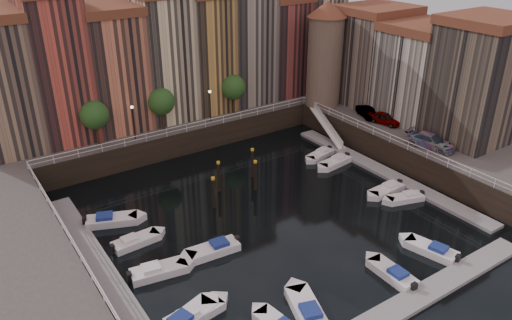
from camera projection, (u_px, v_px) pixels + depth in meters
ground at (262, 212)px, 49.29m from camera, size 200.00×200.00×0.00m
quay_far at (154, 119)px, 68.05m from camera, size 80.00×20.00×3.00m
quay_right at (459, 141)px, 61.19m from camera, size 20.00×36.00×3.00m
dock_left at (104, 274)px, 40.33m from camera, size 2.00×28.00×0.35m
dock_right at (384, 172)px, 56.60m from camera, size 2.00×28.00×0.35m
dock_near at (393, 312)px, 36.52m from camera, size 30.00×2.00×0.35m
far_terrace at (180, 50)px, 63.71m from camera, size 48.70×10.30×17.50m
right_terrace at (422, 68)px, 61.25m from camera, size 9.30×24.30×14.00m
corner_tower at (325, 53)px, 65.70m from camera, size 5.20×5.20×13.80m
promenade_trees at (167, 101)px, 59.33m from camera, size 21.20×3.20×5.20m
street_lamps at (173, 108)px, 59.05m from camera, size 10.36×0.36×4.18m
railings at (235, 159)px, 51.28m from camera, size 36.08×34.04×0.52m
gangway at (327, 126)px, 64.50m from camera, size 2.78×8.32×3.73m
mooring_pilings at (236, 177)px, 52.33m from camera, size 7.25×3.81×3.78m
boat_left_0 at (194, 315)px, 35.97m from camera, size 4.77×2.23×1.07m
boat_left_1 at (186, 320)px, 35.47m from camera, size 5.07×3.10×1.14m
boat_left_2 at (158, 271)px, 40.42m from camera, size 4.96×2.48×1.11m
boat_left_3 at (135, 241)px, 44.18m from camera, size 4.50×1.87×1.02m
boat_left_4 at (111, 220)px, 47.21m from camera, size 5.07×3.42×1.15m
boat_right_1 at (406, 198)px, 51.12m from camera, size 4.20×2.52×0.94m
boat_right_2 at (387, 190)px, 52.59m from camera, size 4.49×1.85×1.02m
boat_right_3 at (335, 162)px, 58.56m from camera, size 4.66×2.23×1.05m
boat_right_4 at (320, 154)px, 60.48m from camera, size 4.33×2.47×0.97m
boat_near_1 at (307, 311)px, 36.25m from camera, size 3.32×5.31×1.19m
boat_near_2 at (393, 274)px, 40.12m from camera, size 1.77×4.61×1.05m
boat_near_3 at (432, 250)px, 42.99m from camera, size 2.73×4.81×1.08m
car_a at (385, 119)px, 61.80m from camera, size 2.54×4.45×1.43m
car_b at (367, 113)px, 63.89m from camera, size 2.66×4.31×1.34m
car_c at (430, 142)px, 55.32m from camera, size 3.30×5.77×1.58m
boat_extra_445 at (214, 249)px, 43.08m from camera, size 4.93×2.11×1.12m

